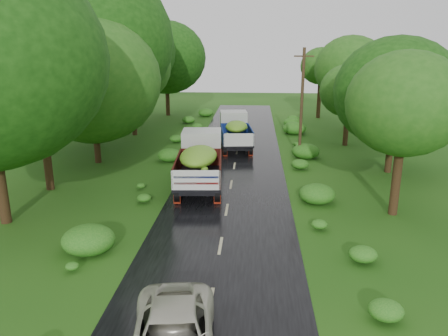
# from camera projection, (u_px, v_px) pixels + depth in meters

# --- Properties ---
(ground) EXTENTS (120.00, 120.00, 0.00)m
(ground) POSITION_uv_depth(u_px,v_px,m) (211.00, 302.00, 14.09)
(ground) COLOR #19470F
(ground) RESTS_ON ground
(road) EXTENTS (6.50, 80.00, 0.02)m
(road) POSITION_uv_depth(u_px,v_px,m) (222.00, 235.00, 18.88)
(road) COLOR black
(road) RESTS_ON ground
(road_lines) EXTENTS (0.12, 69.60, 0.00)m
(road_lines) POSITION_uv_depth(u_px,v_px,m) (224.00, 226.00, 19.83)
(road_lines) COLOR #BFB78C
(road_lines) RESTS_ON road
(truck_near) EXTENTS (2.86, 6.96, 2.86)m
(truck_near) POSITION_uv_depth(u_px,v_px,m) (200.00, 159.00, 24.99)
(truck_near) COLOR black
(truck_near) RESTS_ON ground
(truck_far) EXTENTS (2.92, 6.41, 2.60)m
(truck_far) POSITION_uv_depth(u_px,v_px,m) (235.00, 129.00, 34.07)
(truck_far) COLOR black
(truck_far) RESTS_ON ground
(utility_pole) EXTENTS (1.35, 0.22, 7.71)m
(utility_pole) POSITION_uv_depth(u_px,v_px,m) (302.00, 103.00, 30.30)
(utility_pole) COLOR #382616
(utility_pole) RESTS_ON ground
(trees_left) EXTENTS (7.31, 35.12, 10.46)m
(trees_left) POSITION_uv_depth(u_px,v_px,m) (102.00, 59.00, 32.40)
(trees_left) COLOR black
(trees_left) RESTS_ON ground
(trees_right) EXTENTS (5.40, 31.06, 7.37)m
(trees_right) POSITION_uv_depth(u_px,v_px,m) (362.00, 82.00, 32.28)
(trees_right) COLOR black
(trees_right) RESTS_ON ground
(shrubs) EXTENTS (11.90, 44.00, 0.70)m
(shrubs) POSITION_uv_depth(u_px,v_px,m) (233.00, 169.00, 27.41)
(shrubs) COLOR #1A6718
(shrubs) RESTS_ON ground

